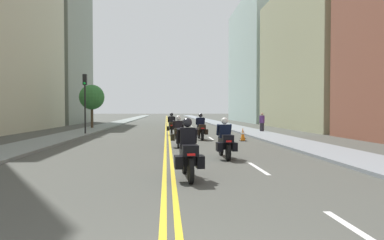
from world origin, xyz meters
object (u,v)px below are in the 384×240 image
(motorcycle_0, at_px, (188,154))
(motorcycle_3, at_px, (201,129))
(traffic_light_near, at_px, (85,93))
(pedestrian_0, at_px, (262,122))
(motorcycle_4, at_px, (172,126))
(motorcycle_1, at_px, (225,142))
(traffic_cone_1, at_px, (243,133))
(street_tree_0, at_px, (92,97))
(traffic_cone_0, at_px, (243,135))
(motorcycle_2, at_px, (178,134))

(motorcycle_0, height_order, motorcycle_3, motorcycle_3)
(traffic_light_near, distance_m, pedestrian_0, 14.20)
(motorcycle_0, xyz_separation_m, motorcycle_4, (-0.18, 17.03, -0.01))
(motorcycle_1, xyz_separation_m, traffic_light_near, (-8.29, 13.39, 2.47))
(motorcycle_4, xyz_separation_m, traffic_cone_1, (4.59, -3.81, -0.32))
(motorcycle_4, height_order, street_tree_0, street_tree_0)
(traffic_light_near, bearing_deg, motorcycle_0, -69.09)
(traffic_cone_0, bearing_deg, traffic_cone_1, 77.83)
(traffic_cone_0, distance_m, traffic_cone_1, 1.82)
(pedestrian_0, bearing_deg, motorcycle_1, 123.35)
(motorcycle_0, relative_size, motorcycle_4, 0.97)
(motorcycle_0, xyz_separation_m, motorcycle_2, (0.03, 8.36, -0.02))
(traffic_light_near, height_order, street_tree_0, traffic_light_near)
(motorcycle_1, bearing_deg, motorcycle_0, -114.02)
(motorcycle_2, relative_size, motorcycle_3, 0.94)
(motorcycle_0, relative_size, street_tree_0, 0.49)
(traffic_cone_1, distance_m, traffic_light_near, 12.08)
(motorcycle_0, xyz_separation_m, traffic_light_near, (-6.62, 17.32, 2.44))
(traffic_cone_0, height_order, street_tree_0, street_tree_0)
(motorcycle_3, bearing_deg, motorcycle_1, -91.85)
(motorcycle_3, bearing_deg, street_tree_0, 122.70)
(motorcycle_1, distance_m, motorcycle_4, 13.23)
(motorcycle_4, xyz_separation_m, pedestrian_0, (7.47, 2.06, 0.17))
(motorcycle_3, xyz_separation_m, traffic_cone_1, (2.82, 0.63, -0.32))
(traffic_cone_0, relative_size, pedestrian_0, 0.44)
(motorcycle_3, distance_m, motorcycle_4, 4.79)
(motorcycle_0, xyz_separation_m, traffic_cone_1, (4.40, 13.22, -0.32))
(motorcycle_2, distance_m, motorcycle_3, 4.50)
(motorcycle_2, bearing_deg, traffic_cone_0, 39.64)
(motorcycle_1, bearing_deg, traffic_cone_0, 71.67)
(motorcycle_0, relative_size, pedestrian_0, 1.31)
(motorcycle_3, bearing_deg, pedestrian_0, 46.33)
(traffic_cone_1, bearing_deg, traffic_cone_0, -102.17)
(pedestrian_0, distance_m, street_tree_0, 16.93)
(motorcycle_3, relative_size, motorcycle_4, 1.03)
(motorcycle_3, xyz_separation_m, traffic_cone_0, (2.43, -1.14, -0.32))
(motorcycle_2, bearing_deg, traffic_cone_1, 49.94)
(motorcycle_1, relative_size, motorcycle_4, 0.96)
(pedestrian_0, bearing_deg, traffic_light_near, 60.93)
(motorcycle_0, bearing_deg, motorcycle_3, 79.63)
(motorcycle_0, height_order, motorcycle_4, motorcycle_4)
(motorcycle_3, distance_m, traffic_cone_1, 2.90)
(traffic_light_near, height_order, pedestrian_0, traffic_light_near)
(motorcycle_2, xyz_separation_m, street_tree_0, (-7.97, 17.77, 2.46))
(traffic_light_near, bearing_deg, motorcycle_2, -53.44)
(traffic_cone_0, relative_size, traffic_cone_1, 1.00)
(motorcycle_0, distance_m, traffic_light_near, 18.70)
(motorcycle_0, relative_size, motorcycle_2, 1.01)
(traffic_cone_0, distance_m, street_tree_0, 19.13)
(motorcycle_2, height_order, pedestrian_0, pedestrian_0)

